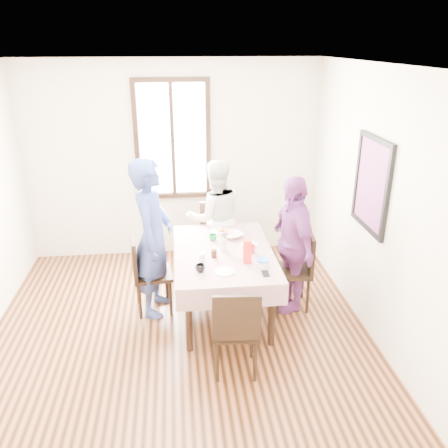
# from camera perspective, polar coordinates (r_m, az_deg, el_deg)

# --- Properties ---
(ground) EXTENTS (4.50, 4.50, 0.00)m
(ground) POSITION_cam_1_polar(r_m,az_deg,el_deg) (4.85, -5.46, -14.68)
(ground) COLOR black
(ground) RESTS_ON ground
(back_wall) EXTENTS (4.00, 0.00, 4.00)m
(back_wall) POSITION_cam_1_polar(r_m,az_deg,el_deg) (6.34, -6.35, 7.80)
(back_wall) COLOR beige
(back_wall) RESTS_ON ground
(right_wall) EXTENTS (0.00, 4.50, 4.50)m
(right_wall) POSITION_cam_1_polar(r_m,az_deg,el_deg) (4.64, 19.42, 1.29)
(right_wall) COLOR beige
(right_wall) RESTS_ON ground
(window_frame) EXTENTS (1.02, 0.06, 1.62)m
(window_frame) POSITION_cam_1_polar(r_m,az_deg,el_deg) (6.25, -6.46, 10.42)
(window_frame) COLOR black
(window_frame) RESTS_ON back_wall
(window_pane) EXTENTS (0.90, 0.02, 1.50)m
(window_pane) POSITION_cam_1_polar(r_m,az_deg,el_deg) (6.26, -6.46, 10.44)
(window_pane) COLOR white
(window_pane) RESTS_ON back_wall
(art_poster) EXTENTS (0.04, 0.76, 0.96)m
(art_poster) POSITION_cam_1_polar(r_m,az_deg,el_deg) (4.82, 18.04, 4.76)
(art_poster) COLOR red
(art_poster) RESTS_ON right_wall
(dining_table) EXTENTS (0.95, 1.45, 0.75)m
(dining_table) POSITION_cam_1_polar(r_m,az_deg,el_deg) (5.14, -0.06, -7.31)
(dining_table) COLOR black
(dining_table) RESTS_ON ground
(tablecloth) EXTENTS (1.07, 1.57, 0.01)m
(tablecloth) POSITION_cam_1_polar(r_m,az_deg,el_deg) (4.96, -0.06, -3.47)
(tablecloth) COLOR #550A14
(tablecloth) RESTS_ON dining_table
(chair_left) EXTENTS (0.47, 0.47, 0.91)m
(chair_left) POSITION_cam_1_polar(r_m,az_deg,el_deg) (5.21, -8.93, -6.19)
(chair_left) COLOR black
(chair_left) RESTS_ON ground
(chair_right) EXTENTS (0.46, 0.46, 0.91)m
(chair_right) POSITION_cam_1_polar(r_m,az_deg,el_deg) (5.27, 8.47, -5.77)
(chair_right) COLOR black
(chair_right) RESTS_ON ground
(chair_far) EXTENTS (0.47, 0.47, 0.91)m
(chair_far) POSITION_cam_1_polar(r_m,az_deg,el_deg) (5.99, -1.10, -1.98)
(chair_far) COLOR black
(chair_far) RESTS_ON ground
(chair_near) EXTENTS (0.45, 0.45, 0.91)m
(chair_near) POSITION_cam_1_polar(r_m,az_deg,el_deg) (4.26, 1.44, -12.91)
(chair_near) COLOR black
(chair_near) RESTS_ON ground
(person_left) EXTENTS (0.54, 0.72, 1.78)m
(person_left) POSITION_cam_1_polar(r_m,az_deg,el_deg) (5.02, -8.98, -1.79)
(person_left) COLOR navy
(person_left) RESTS_ON ground
(person_far) EXTENTS (0.81, 0.67, 1.54)m
(person_far) POSITION_cam_1_polar(r_m,az_deg,el_deg) (5.85, -1.11, 0.74)
(person_far) COLOR silver
(person_far) RESTS_ON ground
(person_right) EXTENTS (0.52, 0.97, 1.57)m
(person_right) POSITION_cam_1_polar(r_m,az_deg,el_deg) (5.12, 8.45, -2.50)
(person_right) COLOR #7A357C
(person_right) RESTS_ON ground
(mug_black) EXTENTS (0.13, 0.13, 0.08)m
(mug_black) POSITION_cam_1_polar(r_m,az_deg,el_deg) (4.53, -3.01, -5.54)
(mug_black) COLOR black
(mug_black) RESTS_ON tablecloth
(mug_flag) EXTENTS (0.12, 0.12, 0.08)m
(mug_flag) POSITION_cam_1_polar(r_m,az_deg,el_deg) (4.92, 3.46, -3.15)
(mug_flag) COLOR red
(mug_flag) RESTS_ON tablecloth
(mug_green) EXTENTS (0.12, 0.12, 0.07)m
(mug_green) POSITION_cam_1_polar(r_m,az_deg,el_deg) (5.21, -1.41, -1.69)
(mug_green) COLOR #0C7226
(mug_green) RESTS_ON tablecloth
(serving_bowl) EXTENTS (0.31, 0.31, 0.06)m
(serving_bowl) POSITION_cam_1_polar(r_m,az_deg,el_deg) (5.29, 1.06, -1.40)
(serving_bowl) COLOR white
(serving_bowl) RESTS_ON tablecloth
(juice_carton) EXTENTS (0.08, 0.08, 0.25)m
(juice_carton) POSITION_cam_1_polar(r_m,az_deg,el_deg) (4.67, 2.92, -3.45)
(juice_carton) COLOR red
(juice_carton) RESTS_ON tablecloth
(butter_tub) EXTENTS (0.11, 0.11, 0.06)m
(butter_tub) POSITION_cam_1_polar(r_m,az_deg,el_deg) (4.66, 4.87, -4.91)
(butter_tub) COLOR white
(butter_tub) RESTS_ON tablecloth
(jam_jar) EXTENTS (0.06, 0.06, 0.08)m
(jam_jar) POSITION_cam_1_polar(r_m,az_deg,el_deg) (4.81, -1.26, -3.74)
(jam_jar) COLOR black
(jam_jar) RESTS_ON tablecloth
(drinking_glass) EXTENTS (0.06, 0.06, 0.09)m
(drinking_glass) POSITION_cam_1_polar(r_m,az_deg,el_deg) (4.73, -2.78, -4.14)
(drinking_glass) COLOR silver
(drinking_glass) RESTS_ON tablecloth
(smartphone) EXTENTS (0.07, 0.13, 0.01)m
(smartphone) POSITION_cam_1_polar(r_m,az_deg,el_deg) (4.51, 5.23, -6.20)
(smartphone) COLOR black
(smartphone) RESTS_ON tablecloth
(flower_vase) EXTENTS (0.07, 0.07, 0.14)m
(flower_vase) POSITION_cam_1_polar(r_m,az_deg,el_deg) (4.96, -0.06, -2.54)
(flower_vase) COLOR silver
(flower_vase) RESTS_ON tablecloth
(plate_right) EXTENTS (0.20, 0.20, 0.01)m
(plate_right) POSITION_cam_1_polar(r_m,az_deg,el_deg) (5.10, 3.17, -2.62)
(plate_right) COLOR white
(plate_right) RESTS_ON tablecloth
(plate_far) EXTENTS (0.20, 0.20, 0.01)m
(plate_far) POSITION_cam_1_polar(r_m,az_deg,el_deg) (5.46, -0.77, -0.89)
(plate_far) COLOR white
(plate_far) RESTS_ON tablecloth
(plate_near) EXTENTS (0.20, 0.20, 0.01)m
(plate_near) POSITION_cam_1_polar(r_m,az_deg,el_deg) (4.52, 0.02, -5.99)
(plate_near) COLOR white
(plate_near) RESTS_ON tablecloth
(butter_lid) EXTENTS (0.12, 0.12, 0.01)m
(butter_lid) POSITION_cam_1_polar(r_m,az_deg,el_deg) (4.64, 4.89, -4.54)
(butter_lid) COLOR blue
(butter_lid) RESTS_ON butter_tub
(flower_bunch) EXTENTS (0.09, 0.09, 0.10)m
(flower_bunch) POSITION_cam_1_polar(r_m,az_deg,el_deg) (4.91, -0.06, -1.26)
(flower_bunch) COLOR yellow
(flower_bunch) RESTS_ON flower_vase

